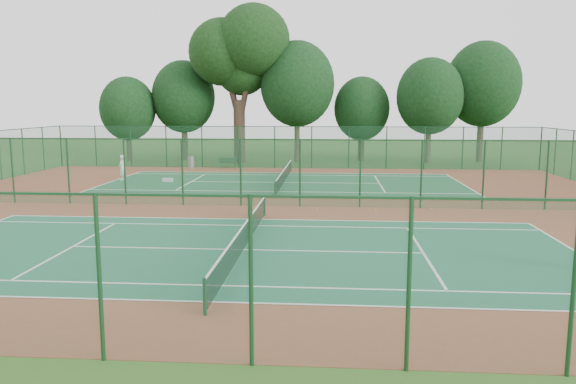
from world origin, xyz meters
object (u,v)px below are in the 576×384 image
(player_far, at_px, (122,168))
(trash_bin, at_px, (191,162))
(kit_bag, at_px, (168,180))
(big_tree, at_px, (240,51))
(bench, at_px, (228,163))

(player_far, bearing_deg, trash_bin, 163.96)
(kit_bag, distance_m, big_tree, 17.49)
(player_far, bearing_deg, kit_bag, 84.85)
(big_tree, bearing_deg, player_far, -114.61)
(player_far, height_order, big_tree, big_tree)
(trash_bin, distance_m, bench, 3.08)
(trash_bin, height_order, big_tree, big_tree)
(bench, relative_size, big_tree, 0.11)
(player_far, xyz_separation_m, trash_bin, (2.90, 7.90, -0.39))
(trash_bin, xyz_separation_m, kit_bag, (0.48, -8.45, -0.38))
(trash_bin, relative_size, kit_bag, 1.47)
(big_tree, bearing_deg, kit_bag, -101.37)
(big_tree, bearing_deg, trash_bin, -120.26)
(kit_bag, relative_size, big_tree, 0.05)
(trash_bin, distance_m, kit_bag, 8.47)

